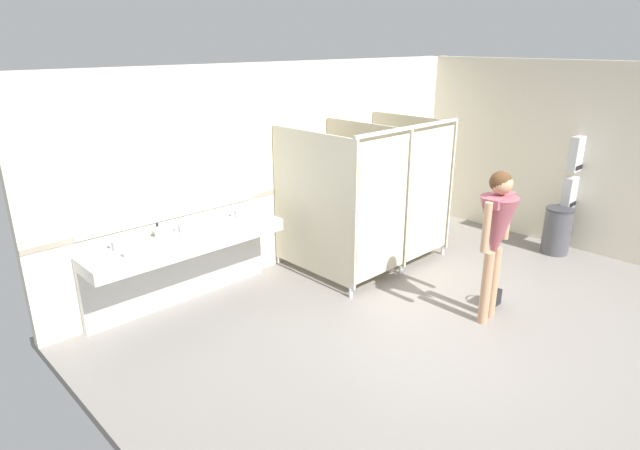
# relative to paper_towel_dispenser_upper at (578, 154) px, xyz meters

# --- Properties ---
(ground_plane) EXTENTS (7.02, 6.07, 0.10)m
(ground_plane) POSITION_rel_paper_towel_dispenser_upper_xyz_m (-3.14, -0.21, -1.48)
(ground_plane) COLOR gray
(wall_back) EXTENTS (7.02, 0.12, 2.71)m
(wall_back) POSITION_rel_paper_towel_dispenser_upper_xyz_m (-3.14, 2.58, -0.08)
(wall_back) COLOR beige
(wall_back) RESTS_ON ground_plane
(wall_side_right) EXTENTS (0.12, 6.07, 2.71)m
(wall_side_right) POSITION_rel_paper_towel_dispenser_upper_xyz_m (0.13, -0.21, -0.08)
(wall_side_right) COLOR beige
(wall_side_right) RESTS_ON ground_plane
(wall_back_tile_band) EXTENTS (7.02, 0.01, 0.06)m
(wall_back_tile_band) POSITION_rel_paper_towel_dispenser_upper_xyz_m (-3.14, 2.52, -0.38)
(wall_back_tile_band) COLOR #9E937F
(wall_back_tile_band) RESTS_ON wall_back
(vanity_counter) EXTENTS (2.33, 0.56, 1.00)m
(vanity_counter) POSITION_rel_paper_towel_dispenser_upper_xyz_m (-5.03, 2.31, -0.79)
(vanity_counter) COLOR silver
(vanity_counter) RESTS_ON ground_plane
(mirror_panel) EXTENTS (2.23, 0.02, 1.15)m
(mirror_panel) POSITION_rel_paper_towel_dispenser_upper_xyz_m (-5.03, 2.51, 0.17)
(mirror_panel) COLOR silver
(mirror_panel) RESTS_ON wall_back
(bathroom_stalls) EXTENTS (2.03, 1.46, 1.98)m
(bathroom_stalls) POSITION_rel_paper_towel_dispenser_upper_xyz_m (-2.54, 1.57, -0.40)
(bathroom_stalls) COLOR beige
(bathroom_stalls) RESTS_ON ground_plane
(paper_towel_dispenser_upper) EXTENTS (0.38, 0.13, 0.50)m
(paper_towel_dispenser_upper) POSITION_rel_paper_towel_dispenser_upper_xyz_m (0.00, 0.00, 0.00)
(paper_towel_dispenser_upper) COLOR #B7BABF
(paper_towel_dispenser_upper) RESTS_ON wall_side_right
(paper_towel_dispenser_lower) EXTENTS (0.36, 0.13, 0.45)m
(paper_towel_dispenser_lower) POSITION_rel_paper_towel_dispenser_upper_xyz_m (0.00, 0.00, -0.57)
(paper_towel_dispenser_lower) COLOR #B7BABF
(paper_towel_dispenser_lower) RESTS_ON wall_side_right
(trash_bin) EXTENTS (0.39, 0.39, 0.68)m
(trash_bin) POSITION_rel_paper_towel_dispenser_upper_xyz_m (-0.31, 0.00, -1.09)
(trash_bin) COLOR #47474C
(trash_bin) RESTS_ON ground_plane
(person_standing) EXTENTS (0.59, 0.43, 1.70)m
(person_standing) POSITION_rel_paper_towel_dispenser_upper_xyz_m (-2.82, -0.31, -0.35)
(person_standing) COLOR tan
(person_standing) RESTS_ON ground_plane
(handbag) EXTENTS (0.25, 0.13, 0.33)m
(handbag) POSITION_rel_paper_towel_dispenser_upper_xyz_m (-2.49, -0.19, -1.33)
(handbag) COLOR black
(handbag) RESTS_ON ground_plane
(soap_dispenser) EXTENTS (0.07, 0.07, 0.18)m
(soap_dispenser) POSITION_rel_paper_towel_dispenser_upper_xyz_m (-5.29, 2.39, -0.48)
(soap_dispenser) COLOR white
(soap_dispenser) RESTS_ON vanity_counter
(paper_cup) EXTENTS (0.07, 0.07, 0.10)m
(paper_cup) POSITION_rel_paper_towel_dispenser_upper_xyz_m (-5.79, 2.10, -0.50)
(paper_cup) COLOR white
(paper_cup) RESTS_ON vanity_counter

